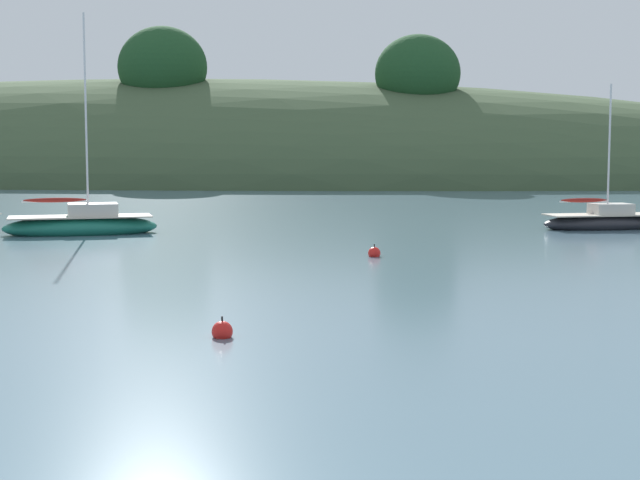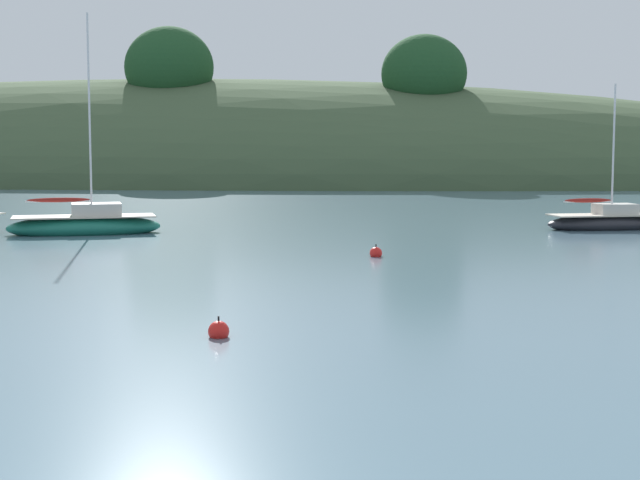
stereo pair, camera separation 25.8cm
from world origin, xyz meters
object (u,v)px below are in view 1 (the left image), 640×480
(mooring_buoy_channel, at_px, (222,332))
(mooring_buoy_outer, at_px, (374,253))
(sailboat_cream_ketch, at_px, (82,225))
(sailboat_red_portside, at_px, (602,221))

(mooring_buoy_channel, xyz_separation_m, mooring_buoy_outer, (2.44, 14.60, 0.00))
(sailboat_cream_ketch, xyz_separation_m, mooring_buoy_outer, (13.17, -7.14, -0.29))
(sailboat_cream_ketch, bearing_deg, mooring_buoy_outer, -28.46)
(mooring_buoy_channel, relative_size, mooring_buoy_outer, 1.00)
(mooring_buoy_channel, height_order, mooring_buoy_outer, same)
(sailboat_red_portside, height_order, mooring_buoy_channel, sailboat_red_portside)
(sailboat_cream_ketch, height_order, mooring_buoy_outer, sailboat_cream_ketch)
(mooring_buoy_channel, bearing_deg, sailboat_cream_ketch, 116.26)
(sailboat_cream_ketch, relative_size, mooring_buoy_channel, 18.16)
(sailboat_cream_ketch, bearing_deg, sailboat_red_portside, 12.12)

